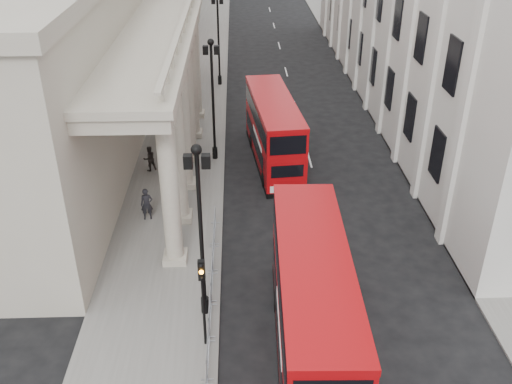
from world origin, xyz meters
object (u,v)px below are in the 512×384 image
bus_far (274,130)px  pedestrian_c (173,134)px  traffic_light (203,288)px  pedestrian_a (147,204)px  bus_near (312,304)px  lamp_post_north (218,33)px  pedestrian_b (149,159)px  lamp_post_mid (213,92)px  lamp_post_south (200,222)px

bus_far → pedestrian_c: 7.73m
traffic_light → pedestrian_a: traffic_light is taller
bus_near → pedestrian_a: 13.46m
traffic_light → pedestrian_c: bearing=99.0°
lamp_post_north → pedestrian_b: 18.65m
traffic_light → pedestrian_c: 20.63m
lamp_post_mid → pedestrian_b: 6.06m
lamp_post_north → bus_far: size_ratio=0.78×
bus_far → pedestrian_b: (-8.31, -1.34, -1.38)m
lamp_post_south → bus_far: bearing=75.5°
lamp_post_mid → bus_near: (4.45, -18.52, -2.35)m
bus_far → traffic_light: bearing=-108.3°
pedestrian_c → lamp_post_south: bearing=-60.1°
lamp_post_mid → pedestrian_b: (-4.28, -1.72, -3.93)m
lamp_post_south → pedestrian_b: (-4.28, 14.28, -3.93)m
pedestrian_a → pedestrian_b: pedestrian_a is taller
pedestrian_c → bus_far: bearing=0.1°
bus_far → pedestrian_c: (-7.14, 2.62, -1.35)m
traffic_light → pedestrian_b: traffic_light is taller
pedestrian_b → pedestrian_c: pedestrian_c is taller
bus_near → bus_far: size_ratio=1.07×
lamp_post_mid → bus_near: 19.19m
pedestrian_b → lamp_post_south: bearing=75.8°
traffic_light → bus_near: size_ratio=0.38×
traffic_light → bus_far: size_ratio=0.40×
traffic_light → pedestrian_c: size_ratio=2.41×
lamp_post_mid → traffic_light: (0.10, -18.02, -1.80)m
lamp_post_mid → lamp_post_north: (0.00, 16.00, 0.00)m
lamp_post_north → pedestrian_a: bearing=-98.7°
traffic_light → pedestrian_b: bearing=105.1°
traffic_light → pedestrian_a: bearing=110.2°
pedestrian_a → pedestrian_c: pedestrian_a is taller
lamp_post_south → lamp_post_north: 32.00m
lamp_post_north → traffic_light: 34.07m
lamp_post_mid → bus_far: 4.78m
lamp_post_south → bus_far: (4.03, 15.63, -2.55)m
pedestrian_a → pedestrian_b: size_ratio=1.10×
bus_near → pedestrian_c: size_ratio=6.41×
lamp_post_mid → pedestrian_b: size_ratio=4.82×
lamp_post_south → lamp_post_north: same height
lamp_post_north → pedestrian_a: (-3.64, -23.87, -3.84)m
lamp_post_north → bus_near: (4.45, -34.52, -2.35)m
lamp_post_south → bus_near: bearing=-29.5°
lamp_post_north → pedestrian_a: lamp_post_north is taller
traffic_light → bus_far: bus_far is taller
lamp_post_north → pedestrian_b: lamp_post_north is taller
lamp_post_north → traffic_light: size_ratio=1.93×
pedestrian_c → lamp_post_mid: bearing=-15.6°
pedestrian_a → pedestrian_c: size_ratio=1.07×
pedestrian_a → pedestrian_c: bearing=78.3°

